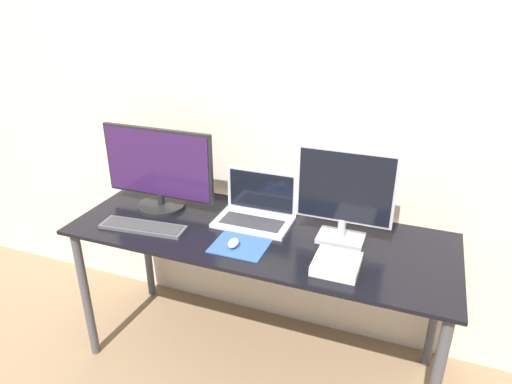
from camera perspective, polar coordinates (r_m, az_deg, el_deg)
wall_back at (r=2.33m, az=3.85°, el=9.82°), size 7.00×0.05×2.50m
desk at (r=2.20m, az=0.30°, el=-7.23°), size 1.80×0.66×0.77m
monitor_left at (r=2.36m, az=-12.09°, el=2.66°), size 0.60×0.25×0.43m
monitor_right at (r=2.03m, az=11.02°, el=-0.23°), size 0.43×0.15×0.43m
laptop at (r=2.24m, az=0.08°, el=-2.14°), size 0.37×0.24×0.24m
keyboard at (r=2.25m, az=-13.94°, el=-4.25°), size 0.42×0.15×0.02m
mousepad at (r=2.04m, az=-2.03°, el=-6.76°), size 0.24×0.20×0.00m
mouse at (r=2.03m, az=-2.84°, el=-6.41°), size 0.04×0.07×0.04m
book at (r=1.92m, az=10.04°, el=-8.85°), size 0.19×0.19×0.04m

